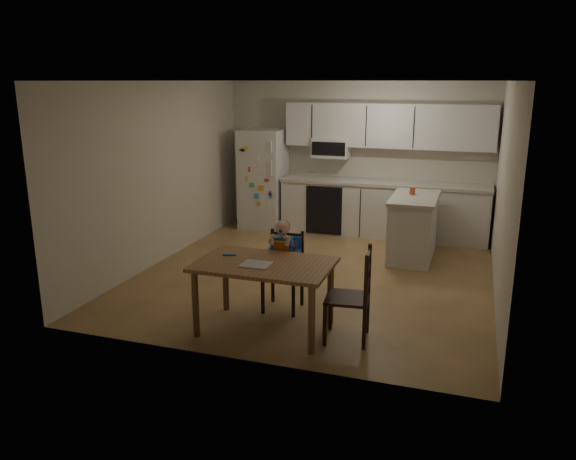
# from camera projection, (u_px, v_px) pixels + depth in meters

# --- Properties ---
(room) EXTENTS (4.52, 5.01, 2.51)m
(room) POSITION_uv_depth(u_px,v_px,m) (326.00, 176.00, 7.61)
(room) COLOR olive
(room) RESTS_ON ground
(refrigerator) EXTENTS (0.72, 0.70, 1.70)m
(refrigerator) POSITION_uv_depth(u_px,v_px,m) (263.00, 179.00, 9.71)
(refrigerator) COLOR silver
(refrigerator) RESTS_ON ground
(kitchen_run) EXTENTS (3.37, 0.62, 2.15)m
(kitchen_run) POSITION_uv_depth(u_px,v_px,m) (383.00, 183.00, 9.16)
(kitchen_run) COLOR silver
(kitchen_run) RESTS_ON ground
(kitchen_island) EXTENTS (0.65, 1.23, 0.91)m
(kitchen_island) POSITION_uv_depth(u_px,v_px,m) (413.00, 227.00, 8.08)
(kitchen_island) COLOR silver
(kitchen_island) RESTS_ON ground
(red_cup) EXTENTS (0.08, 0.08, 0.10)m
(red_cup) POSITION_uv_depth(u_px,v_px,m) (412.00, 191.00, 8.08)
(red_cup) COLOR #B84C24
(red_cup) RESTS_ON kitchen_island
(dining_table) EXTENTS (1.36, 0.88, 0.73)m
(dining_table) POSITION_uv_depth(u_px,v_px,m) (264.00, 272.00, 5.67)
(dining_table) COLOR brown
(dining_table) RESTS_ON ground
(napkin) EXTENTS (0.28, 0.25, 0.01)m
(napkin) POSITION_uv_depth(u_px,v_px,m) (256.00, 264.00, 5.57)
(napkin) COLOR #B3B3B8
(napkin) RESTS_ON dining_table
(toddler_spoon) EXTENTS (0.12, 0.06, 0.02)m
(toddler_spoon) POSITION_uv_depth(u_px,v_px,m) (228.00, 255.00, 5.87)
(toddler_spoon) COLOR blue
(toddler_spoon) RESTS_ON dining_table
(chair_booster) EXTENTS (0.40, 0.40, 1.04)m
(chair_booster) POSITION_uv_depth(u_px,v_px,m) (284.00, 255.00, 6.23)
(chair_booster) COLOR black
(chair_booster) RESTS_ON ground
(chair_side) EXTENTS (0.46, 0.46, 0.95)m
(chair_side) POSITION_uv_depth(u_px,v_px,m) (357.00, 289.00, 5.46)
(chair_side) COLOR black
(chair_side) RESTS_ON ground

